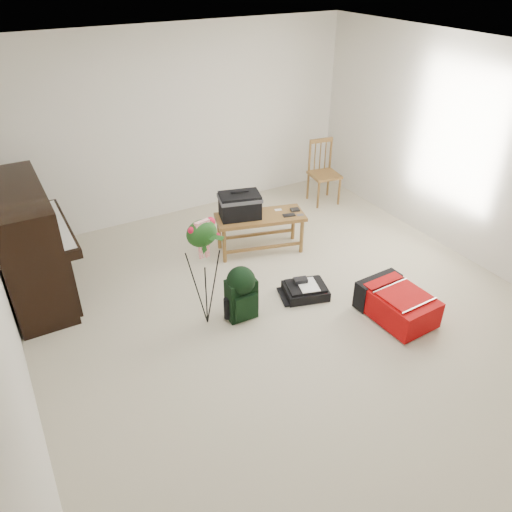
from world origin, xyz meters
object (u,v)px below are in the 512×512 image
piano (29,247)px  dining_chair (323,173)px  bench (247,211)px  red_suitcase (393,301)px  green_backpack (241,291)px  flower_stand (204,274)px  black_duffel (305,290)px

piano → dining_chair: (4.08, 0.41, -0.15)m
bench → red_suitcase: 2.00m
piano → red_suitcase: 3.82m
dining_chair → green_backpack: size_ratio=1.54×
dining_chair → flower_stand: bearing=-138.3°
piano → bench: piano is taller
bench → red_suitcase: size_ratio=1.51×
bench → black_duffel: (0.12, -1.10, -0.52)m
bench → piano: bearing=-173.1°
piano → flower_stand: piano is taller
piano → bench: (2.40, -0.36, -0.01)m
dining_chair → black_duffel: (-1.56, -1.87, -0.38)m
piano → green_backpack: piano is taller
red_suitcase → green_backpack: size_ratio=1.28×
black_duffel → green_backpack: bearing=-164.4°
green_backpack → bench: bearing=60.6°
dining_chair → black_duffel: 2.47m
piano → red_suitcase: (3.11, -2.18, -0.43)m
piano → dining_chair: piano is taller
bench → green_backpack: (-0.66, -1.09, -0.26)m
bench → green_backpack: 1.30m
green_backpack → dining_chair: bearing=40.3°
red_suitcase → flower_stand: flower_stand is taller
bench → dining_chair: dining_chair is taller
dining_chair → black_duffel: bearing=-121.4°
bench → green_backpack: size_ratio=1.94×
piano → black_duffel: piano is taller
black_duffel → dining_chair: bearing=66.5°
piano → red_suitcase: piano is taller
green_backpack → flower_stand: size_ratio=0.49×
bench → flower_stand: (-1.01, -1.00, 0.00)m
piano → red_suitcase: size_ratio=1.96×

